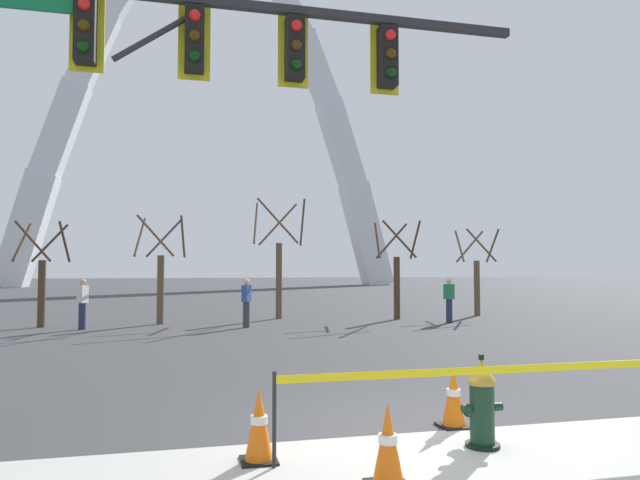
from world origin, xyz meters
TOP-DOWN VIEW (x-y plane):
  - ground_plane at (0.00, 0.00)m, footprint 240.00×240.00m
  - fire_hydrant at (0.60, -0.72)m, footprint 0.46×0.48m
  - caution_tape_barrier at (0.56, -0.85)m, footprint 4.47×0.06m
  - traffic_cone_by_hydrant at (-0.76, -1.52)m, footprint 0.36×0.36m
  - traffic_cone_mid_sidewalk at (0.67, 0.08)m, footprint 0.36×0.36m
  - traffic_cone_curb_edge at (-1.78, -0.63)m, footprint 0.36×0.36m
  - traffic_signal_gantry at (-2.84, 1.51)m, footprint 7.82×0.44m
  - monument_arch at (0.00, 59.61)m, footprint 43.93×3.07m
  - tree_far_left at (-7.08, 14.04)m, footprint 1.61×1.62m
  - tree_left_mid at (-3.32, 14.27)m, footprint 1.74×1.75m
  - tree_center_left at (1.03, 15.44)m, footprint 2.10×2.11m
  - tree_center_right at (5.36, 14.15)m, footprint 1.73×1.74m
  - tree_right_mid at (9.19, 15.01)m, footprint 1.64×1.65m
  - pedestrian_walking_left at (6.64, 12.35)m, footprint 0.35×0.39m
  - pedestrian_standing_center at (-5.64, 12.99)m, footprint 0.33×0.39m
  - pedestrian_walking_right at (-0.54, 12.40)m, footprint 0.34×0.39m

SIDE VIEW (x-z plane):
  - ground_plane at x=0.00m, z-range 0.00..0.00m
  - traffic_cone_by_hydrant at x=-0.76m, z-range -0.01..0.72m
  - traffic_cone_mid_sidewalk at x=0.67m, z-range -0.01..0.72m
  - traffic_cone_curb_edge at x=-1.78m, z-range -0.01..0.72m
  - fire_hydrant at x=0.60m, z-range -0.03..0.96m
  - caution_tape_barrier at x=0.56m, z-range 0.16..1.08m
  - pedestrian_walking_left at x=6.64m, z-range 0.02..1.61m
  - pedestrian_standing_center at x=-5.64m, z-range 0.02..1.61m
  - pedestrian_walking_right at x=-0.54m, z-range 0.02..1.61m
  - tree_far_left at x=-7.08m, z-range -0.19..3.26m
  - tree_right_mid at x=9.19m, z-range -0.20..3.34m
  - tree_center_right at x=5.36m, z-range -0.21..3.52m
  - tree_left_mid at x=-3.32m, z-range -0.21..3.54m
  - tree_center_left at x=1.03m, z-range -0.25..4.32m
  - traffic_signal_gantry at x=-2.84m, z-range 1.40..7.40m
  - monument_arch at x=0.00m, z-range -2.93..40.39m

